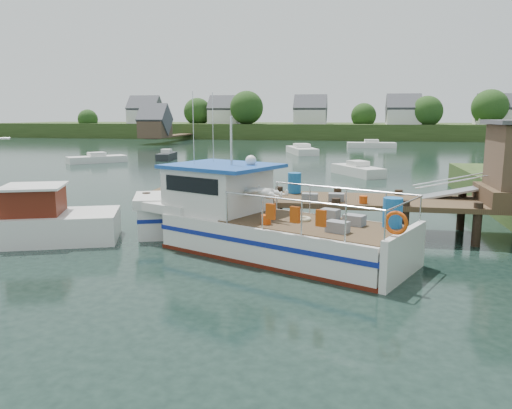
% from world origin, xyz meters
% --- Properties ---
extents(ground_plane, '(160.00, 160.00, 0.00)m').
position_xyz_m(ground_plane, '(0.00, 0.00, 0.00)').
color(ground_plane, black).
extents(far_shore, '(140.00, 42.55, 9.22)m').
position_xyz_m(far_shore, '(0.01, 82.37, 2.10)').
color(far_shore, '#31461D').
rests_on(far_shore, ground).
extents(dock, '(16.60, 3.00, 4.78)m').
position_xyz_m(dock, '(6.51, 0.01, 2.24)').
color(dock, '#483522').
rests_on(dock, ground).
extents(lobster_boat, '(10.95, 7.04, 5.49)m').
position_xyz_m(lobster_boat, '(-0.92, -3.19, 1.00)').
color(lobster_boat, silver).
rests_on(lobster_boat, ground).
extents(work_boat, '(8.29, 4.86, 4.42)m').
position_xyz_m(work_boat, '(-9.79, -3.90, 0.70)').
color(work_boat, silver).
rests_on(work_boat, ground).
extents(moored_rowboat, '(3.97, 2.85, 1.10)m').
position_xyz_m(moored_rowboat, '(-8.13, 18.27, 0.41)').
color(moored_rowboat, '#483522').
rests_on(moored_rowboat, ground).
extents(moored_far, '(6.91, 2.72, 1.15)m').
position_xyz_m(moored_far, '(5.57, 53.66, 0.43)').
color(moored_far, silver).
rests_on(moored_far, ground).
extents(moored_a, '(5.33, 5.19, 1.02)m').
position_xyz_m(moored_a, '(-21.94, 25.51, 0.38)').
color(moored_a, silver).
rests_on(moored_a, ground).
extents(moored_b, '(4.21, 5.34, 1.15)m').
position_xyz_m(moored_b, '(3.14, 19.52, 0.42)').
color(moored_b, silver).
rests_on(moored_b, ground).
extents(moored_c, '(6.12, 2.43, 0.95)m').
position_xyz_m(moored_c, '(13.19, 19.35, 0.35)').
color(moored_c, silver).
rests_on(moored_c, ground).
extents(moored_d, '(4.61, 7.58, 1.22)m').
position_xyz_m(moored_d, '(-3.16, 40.43, 0.45)').
color(moored_d, silver).
rests_on(moored_d, ground).
extents(moored_e, '(1.79, 4.12, 1.10)m').
position_xyz_m(moored_e, '(-16.36, 29.91, 0.41)').
color(moored_e, black).
rests_on(moored_e, ground).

